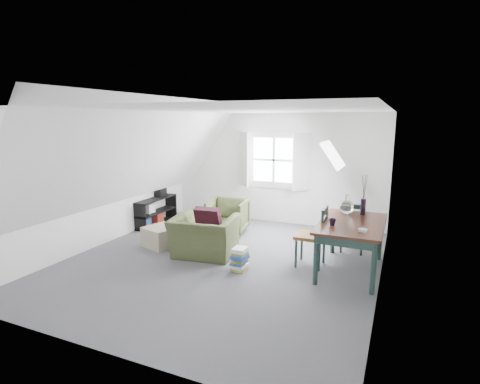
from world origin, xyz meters
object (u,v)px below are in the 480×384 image
at_px(armchair_near, 205,255).
at_px(media_shelf, 154,213).
at_px(ottoman, 162,236).
at_px(dining_table, 352,229).
at_px(dining_chair_far, 353,226).
at_px(magazine_stack, 240,259).
at_px(dining_chair_near, 313,235).
at_px(armchair_far, 228,233).

relative_size(armchair_near, media_shelf, 0.89).
xyz_separation_m(ottoman, dining_table, (3.42, 0.20, 0.51)).
height_order(dining_chair_far, media_shelf, dining_chair_far).
height_order(ottoman, magazine_stack, ottoman).
bearing_deg(dining_chair_far, magazine_stack, 66.37).
relative_size(dining_chair_far, dining_chair_near, 0.93).
bearing_deg(armchair_far, ottoman, -130.49).
bearing_deg(armchair_near, dining_table, 179.16).
bearing_deg(armchair_near, media_shelf, -40.10).
bearing_deg(dining_chair_far, armchair_near, 47.94).
relative_size(dining_chair_far, magazine_stack, 2.56).
xyz_separation_m(armchair_near, ottoman, (-0.98, 0.11, 0.19)).
xyz_separation_m(dining_table, dining_chair_near, (-0.59, -0.02, -0.18)).
relative_size(armchair_far, dining_table, 0.50).
xyz_separation_m(dining_chair_near, magazine_stack, (-1.02, -0.64, -0.34)).
bearing_deg(dining_chair_near, ottoman, -96.48).
bearing_deg(dining_chair_far, ottoman, 38.93).
bearing_deg(armchair_far, media_shelf, 175.50).
xyz_separation_m(armchair_near, magazine_stack, (0.83, -0.35, 0.18)).
distance_m(dining_chair_near, media_shelf, 3.97).
relative_size(armchair_near, dining_table, 0.67).
bearing_deg(dining_chair_near, magazine_stack, -67.86).
bearing_deg(armchair_near, armchair_far, -90.08).
height_order(dining_table, magazine_stack, dining_table).
height_order(armchair_far, ottoman, ottoman).
distance_m(ottoman, dining_chair_far, 3.54).
bearing_deg(media_shelf, armchair_near, -30.26).
distance_m(dining_table, media_shelf, 4.55).
height_order(dining_table, dining_chair_near, dining_chair_near).
height_order(dining_chair_near, media_shelf, dining_chair_near).
height_order(armchair_far, dining_chair_far, dining_chair_far).
relative_size(dining_chair_near, magazine_stack, 2.75).
relative_size(ottoman, magazine_stack, 1.55).
bearing_deg(magazine_stack, dining_table, 22.35).
xyz_separation_m(armchair_far, ottoman, (-0.79, -1.24, 0.19)).
bearing_deg(media_shelf, armchair_far, 5.23).
xyz_separation_m(dining_chair_near, media_shelf, (-3.84, 0.96, -0.24)).
bearing_deg(armchair_near, magazine_stack, 149.03).
relative_size(armchair_near, armchair_far, 1.35).
xyz_separation_m(armchair_far, magazine_stack, (1.02, -1.71, 0.18)).
height_order(dining_table, dining_chair_far, dining_chair_far).
bearing_deg(media_shelf, ottoman, -46.54).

